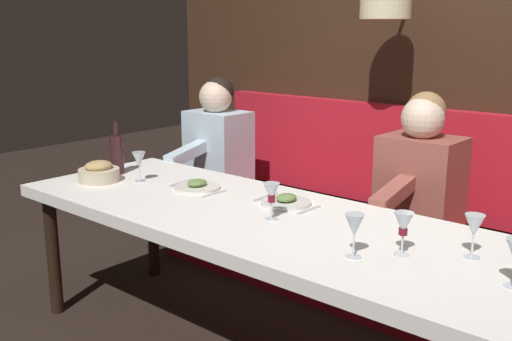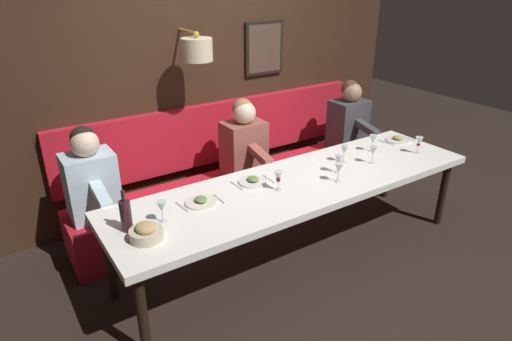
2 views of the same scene
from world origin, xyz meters
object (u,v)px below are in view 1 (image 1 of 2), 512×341
Objects in this scene: diner_near at (421,174)px; wine_glass_1 at (272,194)px; diner_middle at (217,140)px; bread_bowl at (99,173)px; wine_glass_6 at (139,161)px; wine_bottle at (117,154)px; wine_glass_0 at (474,227)px; wine_glass_7 at (403,225)px; wine_glass_2 at (354,227)px; dining_table at (322,243)px.

wine_glass_1 is at bearing 164.46° from diner_near.
diner_middle is 1.02m from bread_bowl.
wine_glass_6 is at bearing 125.68° from diner_near.
wine_glass_6 is 0.24m from wine_bottle.
wine_glass_1 is at bearing 98.90° from wine_glass_0.
wine_glass_6 is (-0.09, 1.79, 0.00)m from wine_glass_0.
wine_glass_0 is 0.84m from wine_glass_1.
diner_near is at bearing -90.00° from diner_middle.
wine_glass_6 is at bearing 92.85° from wine_glass_0.
wine_glass_1 is at bearing -126.70° from diner_middle.
wine_glass_7 is (-0.05, -1.59, -0.00)m from wine_glass_6.
wine_glass_1 is 0.55× the size of wine_bottle.
wine_glass_6 is (-0.87, -0.26, 0.04)m from diner_middle.
wine_bottle reaches higher than wine_glass_1.
wine_glass_1 is 1.00× the size of wine_glass_7.
wine_glass_1 and wine_glass_7 have the same top height.
wine_glass_6 reaches higher than bread_bowl.
wine_glass_2 is at bearing -97.41° from wine_bottle.
wine_glass_2 is 1.48m from wine_glass_6.
diner_near is 1.68m from wine_bottle.
wine_bottle is at bearing 86.43° from wine_glass_1.
wine_glass_2 is at bearing 130.27° from wine_glass_0.
bread_bowl is at bearing 95.33° from dining_table.
wine_glass_1 is 1.20m from wine_bottle.
wine_bottle reaches higher than dining_table.
wine_bottle is (0.09, 1.83, 0.00)m from wine_glass_7.
diner_near is 4.82× the size of wine_glass_0.
wine_glass_2 is 1.00× the size of wine_glass_7.
bread_bowl is at bearing -174.84° from diner_middle.
wine_glass_6 is 0.23m from bread_bowl.
wine_bottle is at bearing 21.49° from bread_bowl.
dining_table is 1.22m from wine_glass_6.
wine_glass_2 is 0.18m from wine_glass_7.
wine_glass_0 and wine_glass_1 have the same top height.
wine_bottle is at bearing 82.59° from wine_glass_2.
dining_table is 4.14× the size of diner_middle.
dining_table is 0.89m from diner_near.
bread_bowl is at bearing -158.51° from wine_bottle.
diner_near is at bearing 36.57° from wine_glass_0.
wine_glass_0 is at bearing -110.80° from diner_middle.
wine_glass_0 is 2.04m from wine_bottle.
diner_near reaches higher than dining_table.
diner_near is 2.64× the size of wine_bottle.
wine_glass_6 is at bearing 82.68° from wine_glass_2.
wine_glass_2 is 0.75× the size of bread_bowl.
wine_glass_2 is at bearing -166.60° from diner_near.
diner_middle is (0.00, 1.48, 0.00)m from diner_near.
wine_glass_7 is at bearing -91.10° from wine_glass_1.
wine_glass_7 is at bearing -96.41° from dining_table.
diner_near reaches higher than wine_glass_0.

